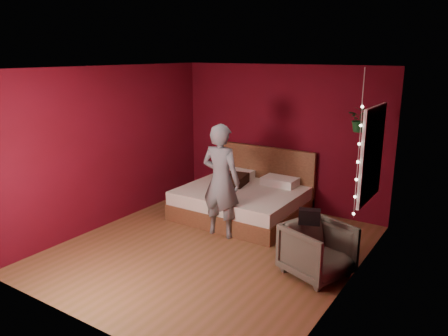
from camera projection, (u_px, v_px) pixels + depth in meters
floor at (211, 248)px, 6.44m from camera, size 4.50×4.50×0.00m
room_walls at (210, 136)px, 6.01m from camera, size 4.04×4.54×2.62m
window at (372, 154)px, 5.75m from camera, size 0.05×0.97×1.27m
fairy_lights at (358, 162)px, 5.34m from camera, size 0.04×0.04×1.45m
bed at (244, 199)px, 7.68m from camera, size 2.02×1.72×1.11m
person at (221, 181)px, 6.70m from camera, size 0.66×0.44×1.78m
armchair at (318, 250)px, 5.58m from camera, size 0.98×0.96×0.70m
handbag at (309, 217)px, 5.49m from camera, size 0.30×0.22×0.19m
throw_pillow at (232, 179)px, 7.82m from camera, size 0.57×0.57×0.18m
hanging_plant at (361, 119)px, 6.24m from camera, size 0.41×0.38×0.91m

